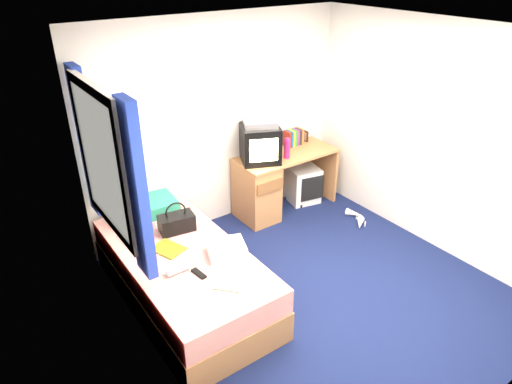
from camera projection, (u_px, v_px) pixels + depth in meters
ground at (314, 288)px, 4.49m from camera, size 3.40×3.40×0.00m
room_shell at (325, 152)px, 3.81m from camera, size 3.40×3.40×3.40m
bed at (184, 276)px, 4.23m from camera, size 1.01×2.00×0.54m
pillow at (146, 208)px, 4.67m from camera, size 0.63×0.43×0.13m
desk at (267, 184)px, 5.58m from camera, size 1.30×0.55×0.75m
storage_cube at (303, 184)px, 5.97m from camera, size 0.45×0.45×0.47m
crt_tv at (260, 144)px, 5.26m from camera, size 0.55×0.54×0.43m
vcr at (260, 123)px, 5.15m from camera, size 0.45×0.40×0.07m
book_row at (294, 137)px, 5.76m from camera, size 0.24×0.13×0.20m
picture_frame at (305, 136)px, 5.90m from camera, size 0.02×0.12×0.14m
pink_water_bottle at (287, 149)px, 5.39m from camera, size 0.08×0.08×0.23m
aerosol_can at (279, 148)px, 5.45m from camera, size 0.07×0.07×0.20m
handbag at (177, 222)px, 4.38m from camera, size 0.36×0.23×0.31m
towel at (226, 249)px, 4.04m from camera, size 0.40×0.36×0.11m
magazine at (168, 249)px, 4.13m from camera, size 0.30×0.34×0.01m
water_bottle at (178, 269)px, 3.82m from camera, size 0.20×0.07×0.07m
colour_swatch_fan at (226, 288)px, 3.65m from camera, size 0.19×0.20×0.01m
remote_control at (199, 273)px, 3.81m from camera, size 0.07×0.17×0.02m
window_assembly at (107, 163)px, 3.68m from camera, size 0.11×1.42×1.40m
white_heels at (357, 219)px, 5.57m from camera, size 0.32×0.42×0.09m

